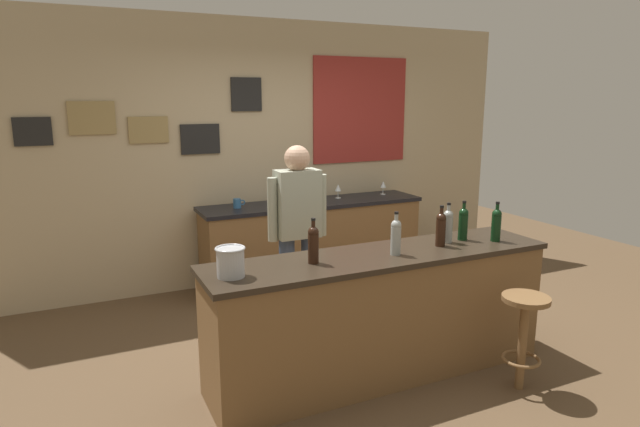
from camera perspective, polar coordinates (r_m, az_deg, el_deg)
The scene contains 16 objects.
ground_plane at distance 4.49m, azimuth 3.46°, elevation -14.25°, with size 10.00×10.00×0.00m, color brown.
back_wall at distance 5.91m, azimuth -5.72°, elevation 6.49°, with size 6.00×0.09×2.80m.
bar_counter at distance 3.98m, azimuth 6.35°, elevation -10.57°, with size 2.56×0.60×0.92m.
side_counter at distance 5.88m, azimuth -0.76°, elevation -3.05°, with size 2.43×0.56×0.90m.
bartender at distance 4.48m, azimuth -2.37°, elevation -1.52°, with size 0.52×0.21×1.62m.
bar_stool at distance 4.02m, azimuth 20.72°, elevation -11.12°, with size 0.32×0.32×0.68m.
wine_bottle_a at distance 3.55m, azimuth -0.71°, elevation -3.16°, with size 0.07×0.07×0.31m.
wine_bottle_b at distance 3.78m, azimuth 8.01°, elevation -2.34°, with size 0.07×0.07×0.31m.
wine_bottle_c at distance 4.06m, azimuth 12.64°, elevation -1.51°, with size 0.07×0.07×0.31m.
wine_bottle_d at distance 4.17m, azimuth 13.36°, elevation -1.18°, with size 0.07×0.07×0.31m.
wine_bottle_e at distance 4.28m, azimuth 14.88°, elevation -0.94°, with size 0.07×0.07×0.31m.
wine_bottle_f at distance 4.31m, azimuth 18.12°, elevation -1.03°, with size 0.07×0.07×0.31m.
ice_bucket at distance 3.34m, azimuth -9.43°, elevation -5.00°, with size 0.19×0.19×0.19m.
wine_glass_a at distance 5.98m, azimuth 1.92°, elevation 2.68°, with size 0.07×0.07×0.16m.
wine_glass_b at distance 6.26m, azimuth 6.69°, elevation 3.03°, with size 0.07×0.07×0.16m.
coffee_mug at distance 5.52m, azimuth -8.72°, elevation 1.08°, with size 0.12×0.08×0.09m.
Camera 1 is at (-1.95, -3.52, 2.00)m, focal length 30.31 mm.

